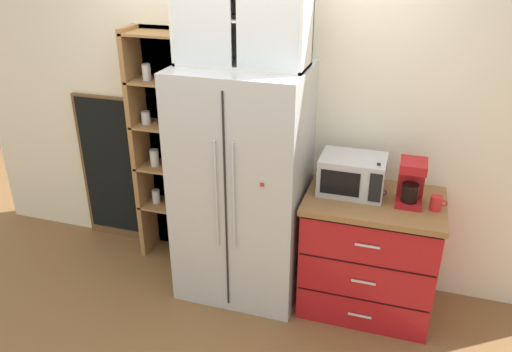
{
  "coord_description": "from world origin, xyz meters",
  "views": [
    {
      "loc": [
        1.07,
        -3.1,
        2.5
      ],
      "look_at": [
        0.1,
        -0.0,
        0.95
      ],
      "focal_mm": 35.42,
      "sensor_mm": 36.0,
      "label": 1
    }
  ],
  "objects_px": {
    "mug_charcoal": "(376,192)",
    "bottle_clear": "(376,185)",
    "coffee_maker": "(411,181)",
    "mug_red": "(436,203)",
    "microwave": "(352,175)",
    "chalkboard_menu": "(113,169)",
    "refrigerator": "(243,185)",
    "bottle_cobalt": "(377,183)"
  },
  "relations": [
    {
      "from": "mug_charcoal",
      "to": "bottle_clear",
      "type": "relative_size",
      "value": 0.39
    },
    {
      "from": "coffee_maker",
      "to": "mug_red",
      "type": "height_order",
      "value": "coffee_maker"
    },
    {
      "from": "microwave",
      "to": "chalkboard_menu",
      "type": "distance_m",
      "value": 2.12
    },
    {
      "from": "mug_charcoal",
      "to": "bottle_clear",
      "type": "xyz_separation_m",
      "value": [
        -0.0,
        -0.06,
        0.08
      ]
    },
    {
      "from": "coffee_maker",
      "to": "mug_charcoal",
      "type": "relative_size",
      "value": 2.84
    },
    {
      "from": "coffee_maker",
      "to": "chalkboard_menu",
      "type": "relative_size",
      "value": 0.23
    },
    {
      "from": "chalkboard_menu",
      "to": "coffee_maker",
      "type": "bearing_deg",
      "value": -6.65
    },
    {
      "from": "refrigerator",
      "to": "bottle_cobalt",
      "type": "distance_m",
      "value": 0.95
    },
    {
      "from": "bottle_cobalt",
      "to": "chalkboard_menu",
      "type": "relative_size",
      "value": 0.18
    },
    {
      "from": "coffee_maker",
      "to": "chalkboard_menu",
      "type": "bearing_deg",
      "value": 173.35
    },
    {
      "from": "refrigerator",
      "to": "bottle_cobalt",
      "type": "bearing_deg",
      "value": 2.84
    },
    {
      "from": "chalkboard_menu",
      "to": "mug_charcoal",
      "type": "bearing_deg",
      "value": -7.35
    },
    {
      "from": "microwave",
      "to": "coffee_maker",
      "type": "xyz_separation_m",
      "value": [
        0.39,
        -0.04,
        0.03
      ]
    },
    {
      "from": "mug_red",
      "to": "bottle_clear",
      "type": "bearing_deg",
      "value": -178.92
    },
    {
      "from": "refrigerator",
      "to": "microwave",
      "type": "xyz_separation_m",
      "value": [
        0.77,
        0.08,
        0.16
      ]
    },
    {
      "from": "bottle_clear",
      "to": "chalkboard_menu",
      "type": "distance_m",
      "value": 2.3
    },
    {
      "from": "mug_charcoal",
      "to": "chalkboard_menu",
      "type": "bearing_deg",
      "value": 172.65
    },
    {
      "from": "coffee_maker",
      "to": "chalkboard_menu",
      "type": "distance_m",
      "value": 2.51
    },
    {
      "from": "coffee_maker",
      "to": "bottle_clear",
      "type": "relative_size",
      "value": 1.1
    },
    {
      "from": "refrigerator",
      "to": "bottle_clear",
      "type": "bearing_deg",
      "value": -1.28
    },
    {
      "from": "coffee_maker",
      "to": "chalkboard_menu",
      "type": "xyz_separation_m",
      "value": [
        -2.46,
        0.29,
        -0.38
      ]
    },
    {
      "from": "bottle_clear",
      "to": "mug_charcoal",
      "type": "bearing_deg",
      "value": 87.95
    },
    {
      "from": "mug_charcoal",
      "to": "microwave",
      "type": "bearing_deg",
      "value": 165.59
    },
    {
      "from": "bottle_cobalt",
      "to": "mug_charcoal",
      "type": "bearing_deg",
      "value": -75.96
    },
    {
      "from": "mug_charcoal",
      "to": "bottle_cobalt",
      "type": "height_order",
      "value": "bottle_cobalt"
    },
    {
      "from": "mug_charcoal",
      "to": "bottle_clear",
      "type": "bearing_deg",
      "value": -92.05
    },
    {
      "from": "mug_charcoal",
      "to": "bottle_cobalt",
      "type": "bearing_deg",
      "value": 104.04
    },
    {
      "from": "microwave",
      "to": "bottle_clear",
      "type": "height_order",
      "value": "bottle_clear"
    },
    {
      "from": "microwave",
      "to": "bottle_cobalt",
      "type": "relative_size",
      "value": 1.81
    },
    {
      "from": "microwave",
      "to": "mug_red",
      "type": "distance_m",
      "value": 0.57
    },
    {
      "from": "microwave",
      "to": "mug_charcoal",
      "type": "height_order",
      "value": "microwave"
    },
    {
      "from": "microwave",
      "to": "chalkboard_menu",
      "type": "xyz_separation_m",
      "value": [
        -2.08,
        0.25,
        -0.35
      ]
    },
    {
      "from": "microwave",
      "to": "bottle_cobalt",
      "type": "xyz_separation_m",
      "value": [
        0.17,
        -0.04,
        -0.03
      ]
    },
    {
      "from": "refrigerator",
      "to": "microwave",
      "type": "bearing_deg",
      "value": 6.19
    },
    {
      "from": "coffee_maker",
      "to": "mug_red",
      "type": "distance_m",
      "value": 0.21
    },
    {
      "from": "refrigerator",
      "to": "chalkboard_menu",
      "type": "relative_size",
      "value": 1.31
    },
    {
      "from": "coffee_maker",
      "to": "mug_red",
      "type": "bearing_deg",
      "value": -17.83
    },
    {
      "from": "mug_red",
      "to": "chalkboard_menu",
      "type": "distance_m",
      "value": 2.67
    },
    {
      "from": "microwave",
      "to": "bottle_cobalt",
      "type": "distance_m",
      "value": 0.18
    },
    {
      "from": "microwave",
      "to": "bottle_cobalt",
      "type": "height_order",
      "value": "microwave"
    },
    {
      "from": "coffee_maker",
      "to": "bottle_cobalt",
      "type": "relative_size",
      "value": 1.27
    },
    {
      "from": "refrigerator",
      "to": "chalkboard_menu",
      "type": "bearing_deg",
      "value": 165.92
    }
  ]
}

